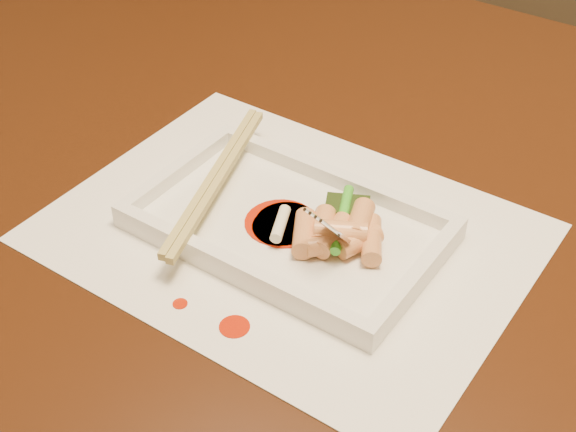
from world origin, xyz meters
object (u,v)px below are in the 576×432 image
Objects in this scene: placemat at (288,233)px; plate_base at (288,229)px; chopstick_a at (213,177)px; fork at (375,173)px; table at (263,230)px.

placemat is 1.54× the size of plate_base.
plate_base is at bearing 0.00° from chopstick_a.
placemat is 1.77× the size of chopstick_a.
fork is (0.15, 0.02, 0.06)m from chopstick_a.
placemat is 0.11m from fork.
fork is (0.16, -0.07, 0.18)m from table.
placemat is at bearing 90.00° from plate_base.
fork reaches higher than placemat.
plate_base reaches higher than table.
placemat is 0.09m from chopstick_a.
plate_base is (0.00, -0.00, 0.00)m from placemat.
fork is (0.07, 0.02, 0.08)m from plate_base.
plate_base is at bearing -90.00° from placemat.
table is 0.17m from plate_base.
chopstick_a is at bearing -173.25° from fork.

